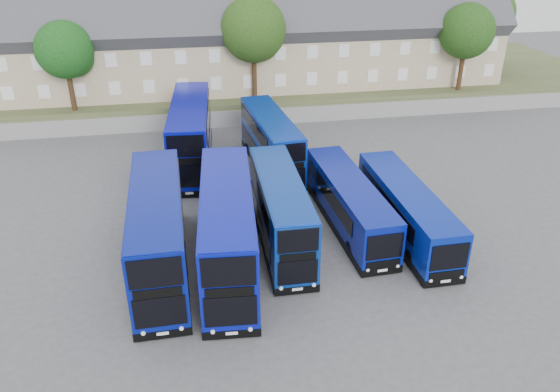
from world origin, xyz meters
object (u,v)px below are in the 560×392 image
at_px(dd_front_left, 159,233).
at_px(tree_mid, 255,32).
at_px(tree_west, 67,52).
at_px(tree_east, 467,33).
at_px(coach_east_a, 349,204).
at_px(tree_far, 489,15).
at_px(dd_front_mid, 228,231).

height_order(dd_front_left, tree_mid, tree_mid).
relative_size(tree_west, tree_east, 0.94).
height_order(coach_east_a, tree_far, tree_far).
bearing_deg(tree_mid, dd_front_mid, -101.39).
bearing_deg(dd_front_mid, dd_front_left, 176.96).
height_order(dd_front_mid, tree_east, tree_east).
xyz_separation_m(coach_east_a, tree_far, (23.12, 27.24, 6.23)).
bearing_deg(dd_front_mid, coach_east_a, 26.74).
xyz_separation_m(dd_front_left, tree_mid, (8.45, 23.48, 5.79)).
bearing_deg(tree_far, dd_front_left, -138.97).
distance_m(tree_west, tree_mid, 16.04).
bearing_deg(tree_mid, dd_front_left, -109.80).
distance_m(tree_mid, tree_far, 26.80).
bearing_deg(dd_front_left, coach_east_a, 12.45).
bearing_deg(tree_far, tree_mid, -165.96).
height_order(tree_west, tree_mid, tree_mid).
height_order(dd_front_left, dd_front_mid, dd_front_mid).
distance_m(tree_west, tree_east, 36.00).
bearing_deg(coach_east_a, dd_front_left, -169.27).
xyz_separation_m(tree_mid, tree_far, (26.00, 6.50, -0.34)).
bearing_deg(tree_west, tree_east, 0.00).
bearing_deg(coach_east_a, dd_front_mid, -160.31).
relative_size(tree_mid, tree_east, 1.12).
relative_size(dd_front_mid, tree_mid, 1.30).
xyz_separation_m(dd_front_left, tree_far, (34.45, 29.98, 5.46)).
xyz_separation_m(dd_front_mid, coach_east_a, (7.71, 3.20, -0.81)).
relative_size(coach_east_a, tree_far, 1.30).
xyz_separation_m(dd_front_mid, tree_mid, (4.82, 23.94, 5.76)).
relative_size(dd_front_left, tree_mid, 1.27).
distance_m(dd_front_mid, tree_east, 34.52).
relative_size(tree_east, tree_far, 0.94).
bearing_deg(dd_front_left, tree_east, 37.81).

